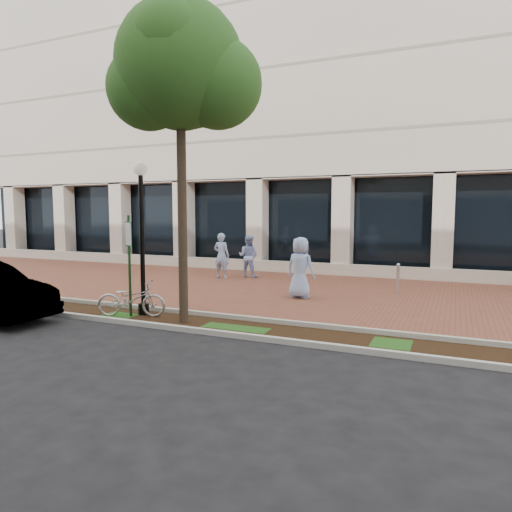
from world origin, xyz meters
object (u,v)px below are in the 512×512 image
at_px(pedestrian_left, 222,256).
at_px(bollard, 398,278).
at_px(street_tree, 182,74).
at_px(pedestrian_right, 300,268).
at_px(pedestrian_mid, 248,256).
at_px(parking_sign, 129,253).
at_px(lamppost, 142,229).
at_px(locked_bicycle, 131,299).

height_order(pedestrian_left, bollard, pedestrian_left).
relative_size(street_tree, bollard, 7.36).
relative_size(street_tree, pedestrian_right, 3.95).
relative_size(pedestrian_mid, pedestrian_right, 0.91).
bearing_deg(bollard, pedestrian_right, -144.45).
xyz_separation_m(parking_sign, lamppost, (0.14, 0.36, 0.61)).
relative_size(parking_sign, lamppost, 0.66).
distance_m(parking_sign, street_tree, 4.54).
height_order(lamppost, bollard, lamppost).
bearing_deg(street_tree, parking_sign, -176.94).
xyz_separation_m(locked_bicycle, bollard, (5.88, 6.14, 0.06)).
distance_m(pedestrian_right, bollard, 3.37).
bearing_deg(pedestrian_left, locked_bicycle, 98.86).
bearing_deg(lamppost, pedestrian_left, 100.74).
bearing_deg(parking_sign, lamppost, 92.37).
xyz_separation_m(street_tree, pedestrian_mid, (-1.83, 7.64, -5.01)).
relative_size(lamppost, pedestrian_right, 2.07).
distance_m(lamppost, street_tree, 3.93).
height_order(parking_sign, lamppost, lamppost).
bearing_deg(lamppost, bollard, 45.32).
relative_size(pedestrian_left, bollard, 1.80).
distance_m(pedestrian_left, bollard, 7.10).
distance_m(locked_bicycle, pedestrian_mid, 7.71).
xyz_separation_m(lamppost, locked_bicycle, (-0.13, -0.33, -1.79)).
relative_size(locked_bicycle, pedestrian_left, 0.95).
relative_size(pedestrian_left, pedestrian_mid, 1.05).
height_order(locked_bicycle, pedestrian_right, pedestrian_right).
bearing_deg(parking_sign, street_tree, 27.00).
distance_m(pedestrian_mid, bollard, 6.31).
bearing_deg(parking_sign, locked_bicycle, 90.89).
relative_size(lamppost, pedestrian_mid, 2.26).
bearing_deg(locked_bicycle, parking_sign, 136.95).
xyz_separation_m(parking_sign, pedestrian_right, (3.17, 4.23, -0.68)).
height_order(locked_bicycle, pedestrian_mid, pedestrian_mid).
relative_size(locked_bicycle, pedestrian_mid, 1.01).
height_order(street_tree, bollard, street_tree).
bearing_deg(street_tree, pedestrian_mid, 103.50).
height_order(parking_sign, pedestrian_right, parking_sign).
xyz_separation_m(parking_sign, locked_bicycle, (0.01, 0.03, -1.18)).
bearing_deg(lamppost, parking_sign, -111.56).
height_order(lamppost, pedestrian_right, lamppost).
relative_size(parking_sign, bollard, 2.53).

